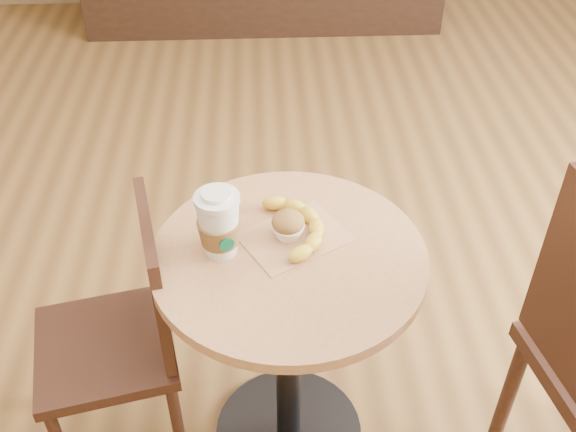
% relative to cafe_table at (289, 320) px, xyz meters
% --- Properties ---
extents(cafe_table, '(0.65, 0.65, 0.75)m').
position_rel_cafe_table_xyz_m(cafe_table, '(0.00, 0.00, 0.00)').
color(cafe_table, black).
rests_on(cafe_table, ground).
extents(chair_left, '(0.43, 0.43, 0.82)m').
position_rel_cafe_table_xyz_m(chair_left, '(-0.44, 0.04, -0.07)').
color(chair_left, '#321A11').
rests_on(chair_left, ground).
extents(kraft_bag, '(0.30, 0.28, 0.00)m').
position_rel_cafe_table_xyz_m(kraft_bag, '(0.02, 0.06, 0.24)').
color(kraft_bag, '#A87951').
rests_on(kraft_bag, cafe_table).
extents(coffee_cup, '(0.10, 0.11, 0.17)m').
position_rel_cafe_table_xyz_m(coffee_cup, '(-0.16, 0.02, 0.31)').
color(coffee_cup, silver).
rests_on(coffee_cup, cafe_table).
extents(muffin, '(0.08, 0.08, 0.07)m').
position_rel_cafe_table_xyz_m(muffin, '(0.00, 0.06, 0.27)').
color(muffin, white).
rests_on(muffin, kraft_bag).
extents(banana, '(0.21, 0.28, 0.04)m').
position_rel_cafe_table_xyz_m(banana, '(0.02, 0.07, 0.26)').
color(banana, gold).
rests_on(banana, kraft_bag).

